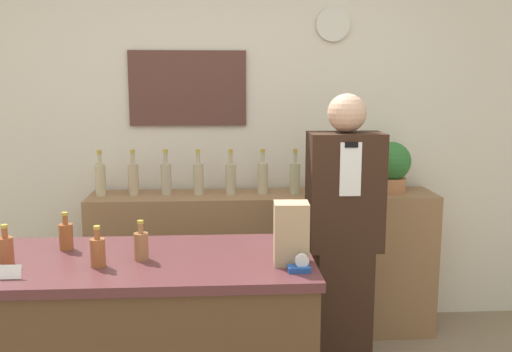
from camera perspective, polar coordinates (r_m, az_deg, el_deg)
The scene contains 20 objects.
back_wall at distance 3.88m, azimuth -2.92°, elevation 4.80°, with size 5.20×0.09×2.70m.
back_shelf at distance 3.83m, azimuth 0.74°, elevation -8.76°, with size 2.25×0.38×0.95m.
shopkeeper at distance 3.25m, azimuth 8.74°, elevation -6.21°, with size 0.41×0.26×1.61m.
potted_plant at distance 3.84m, azimuth 13.35°, elevation 1.01°, with size 0.26×0.26×0.33m.
paper_bag at distance 2.39m, azimuth 3.53°, elevation -5.73°, with size 0.15×0.12×0.26m.
tape_dispenser at distance 2.33m, azimuth 4.41°, elevation -8.95°, with size 0.09×0.06×0.07m.
price_card_left at distance 2.43m, azimuth -23.44°, elevation -8.80°, with size 0.09×0.02×0.06m.
counter_bottle_0 at distance 2.60m, azimuth -23.74°, elevation -6.78°, with size 0.06×0.06×0.17m.
counter_bottle_1 at distance 2.73m, azimuth -18.47°, elevation -5.67°, with size 0.06×0.06×0.17m.
counter_bottle_2 at distance 2.45m, azimuth -15.54°, elevation -7.27°, with size 0.06×0.06×0.17m.
counter_bottle_3 at distance 2.50m, azimuth -11.41°, elevation -6.78°, with size 0.06×0.06×0.17m.
shelf_bottle_0 at distance 3.77m, azimuth -15.30°, elevation -0.25°, with size 0.07×0.07×0.29m.
shelf_bottle_1 at distance 3.73m, azimuth -12.16°, elevation -0.21°, with size 0.07×0.07×0.29m.
shelf_bottle_2 at distance 3.71m, azimuth -8.98°, elevation -0.18°, with size 0.07×0.07×0.29m.
shelf_bottle_3 at distance 3.69m, azimuth -5.78°, elevation -0.17°, with size 0.07×0.07×0.29m.
shelf_bottle_4 at distance 3.67m, azimuth -2.54°, elevation -0.16°, with size 0.07×0.07×0.29m.
shelf_bottle_5 at distance 3.70m, azimuth 0.67°, elevation -0.08°, with size 0.07×0.07×0.29m.
shelf_bottle_6 at distance 3.70m, azimuth 3.91°, elevation -0.11°, with size 0.07×0.07×0.29m.
shelf_bottle_7 at distance 3.72m, azimuth 7.10°, elevation -0.09°, with size 0.07×0.07×0.29m.
shelf_bottle_8 at distance 3.76m, azimuth 10.22°, elevation -0.07°, with size 0.07×0.07×0.29m.
Camera 1 is at (-0.05, -1.87, 1.69)m, focal length 40.00 mm.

